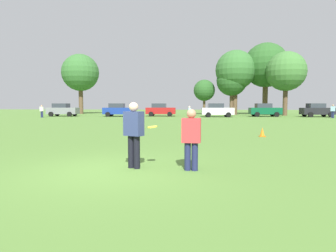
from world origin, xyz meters
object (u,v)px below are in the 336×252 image
(parked_car_mid_left, at_px, (118,110))
(parked_car_far_right, at_px, (317,110))
(parked_car_center, at_px, (160,110))
(bystander_sideline_watcher, at_px, (42,110))
(player_thrower, at_px, (134,131))
(player_defender, at_px, (191,136))
(parked_car_mid_right, at_px, (217,110))
(bystander_far_jogger, at_px, (189,112))
(traffic_cone, at_px, (262,132))
(parked_car_near_left, at_px, (63,110))
(bystander_field_marshal, at_px, (333,110))
(frisbee, at_px, (152,127))
(parked_car_near_right, at_px, (265,110))

(parked_car_mid_left, height_order, parked_car_far_right, same)
(parked_car_center, distance_m, bystander_sideline_watcher, 15.71)
(player_thrower, height_order, parked_car_center, parked_car_center)
(player_defender, xyz_separation_m, parked_car_mid_right, (2.57, 32.31, 0.06))
(parked_car_center, relative_size, bystander_far_jogger, 2.81)
(parked_car_mid_right, xyz_separation_m, bystander_sideline_watcher, (-22.50, -4.02, -0.01))
(player_defender, xyz_separation_m, traffic_cone, (3.46, 8.24, -0.64))
(parked_car_mid_right, height_order, bystander_far_jogger, parked_car_mid_right)
(player_defender, distance_m, bystander_sideline_watcher, 34.61)
(parked_car_near_left, bearing_deg, bystander_field_marshal, -2.72)
(frisbee, distance_m, parked_car_far_right, 37.66)
(player_defender, height_order, parked_car_mid_right, parked_car_mid_right)
(player_thrower, relative_size, parked_car_center, 0.40)
(player_defender, height_order, parked_car_near_left, parked_car_near_left)
(player_thrower, height_order, bystander_field_marshal, player_thrower)
(frisbee, distance_m, bystander_far_jogger, 22.08)
(parked_car_far_right, distance_m, bystander_field_marshal, 3.36)
(parked_car_near_left, relative_size, parked_car_near_right, 1.00)
(traffic_cone, bearing_deg, player_defender, -112.81)
(player_thrower, xyz_separation_m, bystander_field_marshal, (18.02, 30.44, -0.03))
(player_thrower, relative_size, frisbee, 6.31)
(parked_car_near_right, xyz_separation_m, bystander_field_marshal, (7.34, -3.74, 0.02))
(parked_car_center, relative_size, bystander_sideline_watcher, 2.66)
(frisbee, distance_m, parked_car_center, 34.10)
(traffic_cone, height_order, bystander_sideline_watcher, bystander_sideline_watcher)
(parked_car_near_left, relative_size, bystander_field_marshal, 2.56)
(parked_car_near_right, bearing_deg, parked_car_near_left, -175.85)
(player_defender, xyz_separation_m, parked_car_mid_left, (-11.05, 32.51, 0.06))
(frisbee, height_order, parked_car_near_left, parked_car_near_left)
(parked_car_near_left, height_order, bystander_sideline_watcher, parked_car_near_left)
(parked_car_near_left, bearing_deg, bystander_sideline_watcher, -102.41)
(player_defender, relative_size, bystander_far_jogger, 1.02)
(frisbee, height_order, traffic_cone, frisbee)
(traffic_cone, distance_m, bystander_sideline_watcher, 30.82)
(parked_car_mid_right, bearing_deg, parked_car_far_right, 6.63)
(player_defender, height_order, parked_car_near_right, parked_car_near_right)
(frisbee, distance_m, bystander_field_marshal, 35.03)
(traffic_cone, bearing_deg, parked_car_mid_right, 92.13)
(parked_car_mid_right, bearing_deg, parked_car_center, 167.42)
(player_thrower, relative_size, parked_car_mid_left, 0.40)
(parked_car_center, height_order, bystander_field_marshal, parked_car_center)
(player_defender, distance_m, bystander_far_jogger, 22.34)
(traffic_cone, bearing_deg, parked_car_center, 108.79)
(parked_car_near_left, distance_m, bystander_field_marshal, 35.63)
(player_defender, bearing_deg, parked_car_mid_left, 108.78)
(parked_car_near_right, height_order, parked_car_far_right, same)
(frisbee, distance_m, traffic_cone, 9.21)
(parked_car_far_right, height_order, bystander_far_jogger, parked_car_far_right)
(parked_car_near_left, distance_m, parked_car_near_right, 28.32)
(parked_car_near_left, relative_size, bystander_sideline_watcher, 2.66)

